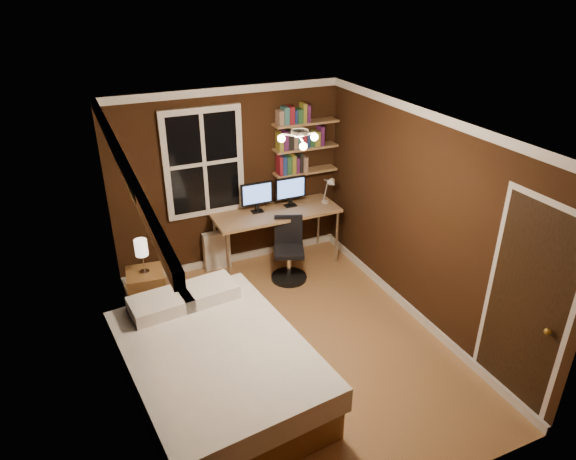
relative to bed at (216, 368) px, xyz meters
name	(u,v)px	position (x,y,z in m)	size (l,w,h in m)	color
floor	(294,344)	(1.00, 0.37, -0.32)	(4.20, 4.20, 0.00)	#99683D
wall_back	(230,180)	(1.00, 2.47, 0.93)	(3.20, 0.04, 2.50)	black
wall_left	(135,282)	(-0.60, 0.37, 0.93)	(0.04, 4.20, 2.50)	black
wall_right	(422,220)	(2.60, 0.37, 0.93)	(0.04, 4.20, 2.50)	black
ceiling	(295,127)	(1.00, 0.37, 2.18)	(3.20, 4.20, 0.02)	white
window	(204,163)	(0.65, 2.43, 1.23)	(1.06, 0.06, 1.46)	silver
door	(524,309)	(2.59, -1.18, 0.71)	(0.03, 0.82, 2.05)	black
door_knob	(548,331)	(2.55, -1.48, 0.68)	(0.06, 0.06, 0.06)	gold
ceiling_fixture	(300,141)	(1.00, 0.27, 2.08)	(0.44, 0.44, 0.18)	beige
bookshelf_lower	(305,171)	(2.08, 2.35, 0.93)	(0.92, 0.22, 0.03)	#A17D4E
books_row_lower	(305,163)	(2.08, 2.35, 1.06)	(0.42, 0.16, 0.23)	maroon
bookshelf_middle	(306,148)	(2.08, 2.35, 1.28)	(0.92, 0.22, 0.03)	#A17D4E
books_row_middle	(306,138)	(2.08, 2.35, 1.41)	(0.60, 0.16, 0.23)	navy
bookshelf_upper	(306,123)	(2.08, 2.35, 1.63)	(0.92, 0.22, 0.03)	#A17D4E
books_row_upper	(306,113)	(2.08, 2.35, 1.76)	(0.42, 0.16, 0.23)	#275B33
bed	(216,368)	(0.00, 0.00, 0.00)	(1.81, 2.36, 0.75)	brown
nightstand	(147,291)	(-0.36, 1.71, -0.04)	(0.44, 0.44, 0.55)	brown
bedside_lamp	(142,256)	(-0.36, 1.71, 0.45)	(0.15, 0.15, 0.43)	#F3E2CB
radiator	(217,250)	(0.73, 2.36, -0.04)	(0.37, 0.13, 0.55)	silver
desk	(276,215)	(1.54, 2.12, 0.45)	(1.74, 0.65, 0.83)	#A17D4E
monitor_left	(257,197)	(1.29, 2.21, 0.72)	(0.45, 0.12, 0.43)	black
monitor_right	(290,192)	(1.79, 2.21, 0.72)	(0.45, 0.12, 0.43)	black
desk_lamp	(328,190)	(2.29, 2.03, 0.73)	(0.14, 0.32, 0.44)	silver
office_chair	(289,257)	(1.54, 1.70, 0.00)	(0.51, 0.51, 0.88)	black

